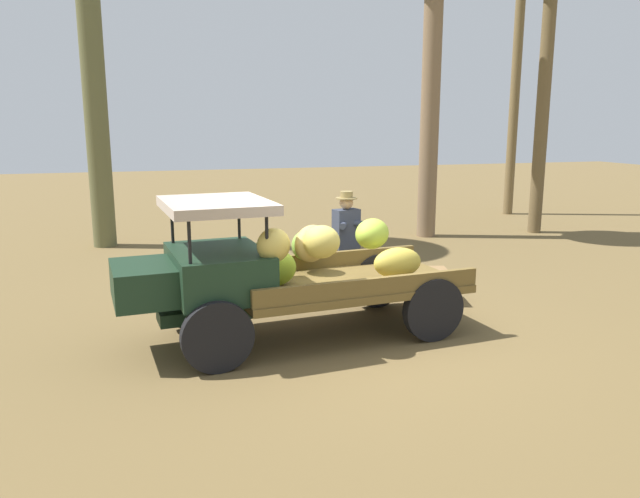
% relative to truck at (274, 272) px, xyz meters
% --- Properties ---
extents(ground_plane, '(60.00, 60.00, 0.00)m').
position_rel_truck_xyz_m(ground_plane, '(-0.88, 0.16, -0.90)').
color(ground_plane, brown).
extents(truck, '(4.55, 2.05, 1.85)m').
position_rel_truck_xyz_m(truck, '(0.00, 0.00, 0.00)').
color(truck, '#19311F').
rests_on(truck, ground).
extents(farmer, '(0.53, 0.49, 1.71)m').
position_rel_truck_xyz_m(farmer, '(-1.55, -1.68, 0.06)').
color(farmer, '#916655').
rests_on(farmer, ground).
extents(wooden_crate, '(0.60, 0.69, 0.51)m').
position_rel_truck_xyz_m(wooden_crate, '(-2.75, -0.96, -0.65)').
color(wooden_crate, olive).
rests_on(wooden_crate, ground).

